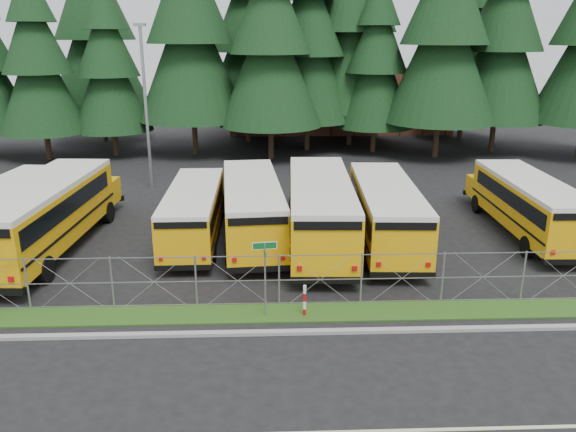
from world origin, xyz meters
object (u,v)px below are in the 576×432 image
Objects in this scene: light_standard at (146,102)px; bus_3 at (195,214)px; bus_0 at (8,211)px; bus_1 at (48,216)px; bus_east at (526,206)px; street_sign at (265,263)px; bus_5 at (320,211)px; bus_4 at (252,209)px; bus_6 at (385,213)px; striped_bollard at (305,301)px.

bus_3 is at bearing -67.73° from light_standard.
bus_0 is at bearing -119.50° from light_standard.
bus_1 is (2.63, -1.83, 0.27)m from bus_0.
bus_3 is 16.23m from bus_east.
bus_3 is 0.99× the size of light_standard.
street_sign is (-12.84, -8.25, 0.60)m from bus_east.
bus_5 is 1.20× the size of light_standard.
bus_0 reaches higher than bus_3.
bus_4 is at bearing 94.66° from street_sign.
bus_1 is 12.00m from street_sign.
bus_4 is (11.82, -0.59, 0.12)m from bus_0.
bus_0 is 25.32m from bus_east.
bus_6 reaches higher than striped_bollard.
bus_6 is (6.28, -0.80, -0.01)m from bus_4.
striped_bollard is (-1.18, -7.30, -0.99)m from bus_5.
bus_0 is at bearing 177.00° from bus_5.
bus_1 is 9.28m from bus_4.
bus_0 is 1.02× the size of light_standard.
street_sign is at bearing -124.53° from bus_6.
street_sign is at bearing -145.99° from bus_east.
bus_4 reaches higher than bus_east.
light_standard is (-6.71, 9.61, 4.03)m from bus_4.
bus_0 is 16.37m from striped_bollard.
bus_5 is at bearing -18.70° from bus_4.
bus_6 is 8.51m from striped_bollard.
street_sign reaches higher than bus_0.
street_sign is 2.34× the size of striped_bollard.
bus_east is at bearing 6.97° from bus_1.
bus_6 is at bearing 1.86° from bus_0.
bus_0 is 18.16m from bus_6.
bus_3 is at bearing 1.82° from bus_0.
bus_1 is 12.41m from bus_5.
bus_3 is (9.09, -0.70, -0.04)m from bus_0.
light_standard reaches higher than bus_6.
bus_5 is 10.33m from bus_east.
bus_3 is 2.74m from bus_4.
bus_4 reaches higher than street_sign.
light_standard is at bearing 156.23° from bus_east.
bus_1 is 1.02× the size of bus_5.
bus_0 is 11.17m from light_standard.
bus_3 is 5.99m from bus_5.
striped_bollard is at bearing -25.93° from bus_0.
bus_4 is 0.93× the size of bus_5.
bus_5 reaches higher than bus_6.
street_sign is at bearing -89.71° from bus_4.
bus_1 is at bearing -102.88° from light_standard.
bus_east is at bearing 7.83° from bus_5.
bus_1 is 1.22× the size of light_standard.
bus_6 is (9.01, -0.68, 0.14)m from bus_3.
bus_6 is (15.48, 0.45, -0.16)m from bus_1.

